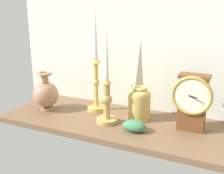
{
  "coord_description": "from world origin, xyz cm",
  "views": [
    {
      "loc": [
        40.29,
        -97.3,
        46.01
      ],
      "look_at": [
        -4.52,
        0.0,
        14.0
      ],
      "focal_mm": 44.55,
      "sensor_mm": 36.0,
      "label": 1
    }
  ],
  "objects_px": {
    "candlestick_tall_center": "(96,75)",
    "mantel_clock": "(192,101)",
    "candlestick_tall_left": "(107,96)",
    "brass_vase_bulbous": "(46,94)",
    "brass_vase_jar": "(139,103)"
  },
  "relations": [
    {
      "from": "candlestick_tall_center",
      "to": "mantel_clock",
      "type": "bearing_deg",
      "value": -4.56
    },
    {
      "from": "mantel_clock",
      "to": "candlestick_tall_center",
      "type": "xyz_separation_m",
      "value": [
        -0.42,
        0.03,
        0.05
      ]
    },
    {
      "from": "candlestick_tall_left",
      "to": "brass_vase_bulbous",
      "type": "distance_m",
      "value": 0.31
    },
    {
      "from": "brass_vase_bulbous",
      "to": "brass_vase_jar",
      "type": "xyz_separation_m",
      "value": [
        0.41,
        0.08,
        -0.0
      ]
    },
    {
      "from": "candlestick_tall_center",
      "to": "brass_vase_jar",
      "type": "distance_m",
      "value": 0.23
    },
    {
      "from": "mantel_clock",
      "to": "candlestick_tall_center",
      "type": "relative_size",
      "value": 0.47
    },
    {
      "from": "mantel_clock",
      "to": "candlestick_tall_left",
      "type": "height_order",
      "value": "candlestick_tall_left"
    },
    {
      "from": "candlestick_tall_center",
      "to": "brass_vase_jar",
      "type": "xyz_separation_m",
      "value": [
        0.21,
        -0.02,
        -0.09
      ]
    },
    {
      "from": "candlestick_tall_left",
      "to": "brass_vase_jar",
      "type": "relative_size",
      "value": 2.79
    },
    {
      "from": "brass_vase_bulbous",
      "to": "candlestick_tall_center",
      "type": "bearing_deg",
      "value": 24.16
    },
    {
      "from": "mantel_clock",
      "to": "brass_vase_bulbous",
      "type": "distance_m",
      "value": 0.63
    },
    {
      "from": "candlestick_tall_left",
      "to": "candlestick_tall_center",
      "type": "bearing_deg",
      "value": 134.17
    },
    {
      "from": "mantel_clock",
      "to": "candlestick_tall_center",
      "type": "bearing_deg",
      "value": 175.44
    },
    {
      "from": "candlestick_tall_left",
      "to": "brass_vase_jar",
      "type": "distance_m",
      "value": 0.14
    },
    {
      "from": "candlestick_tall_left",
      "to": "brass_vase_bulbous",
      "type": "xyz_separation_m",
      "value": [
        -0.31,
        0.01,
        -0.04
      ]
    }
  ]
}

